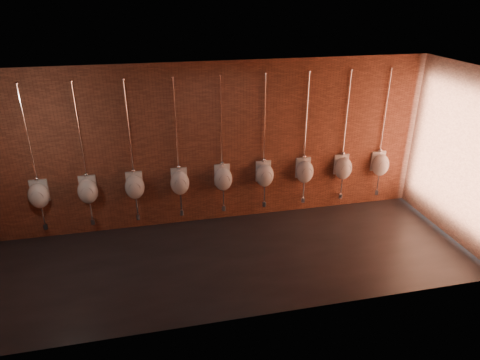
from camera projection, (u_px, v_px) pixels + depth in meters
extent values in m
plane|color=black|center=(233.00, 258.00, 7.58)|extent=(8.50, 8.50, 0.00)
cube|color=black|center=(231.00, 76.00, 6.26)|extent=(8.50, 3.00, 0.04)
cube|color=brown|center=(217.00, 146.00, 8.26)|extent=(8.50, 0.04, 3.20)
cube|color=brown|center=(255.00, 221.00, 5.59)|extent=(8.50, 0.04, 3.20)
cube|color=brown|center=(461.00, 156.00, 7.76)|extent=(0.04, 3.00, 3.20)
ellipsoid|color=white|center=(39.00, 196.00, 7.75)|extent=(0.37, 0.32, 0.48)
cube|color=white|center=(40.00, 191.00, 7.84)|extent=(0.31, 0.04, 0.44)
cylinder|color=gray|center=(37.00, 197.00, 7.63)|extent=(0.21, 0.02, 0.21)
cylinder|color=white|center=(27.00, 135.00, 7.38)|extent=(0.03, 0.03, 1.77)
sphere|color=white|center=(37.00, 179.00, 7.71)|extent=(0.09, 0.09, 0.09)
cylinder|color=white|center=(16.00, 83.00, 7.01)|extent=(0.06, 0.06, 0.01)
cylinder|color=white|center=(43.00, 214.00, 7.91)|extent=(0.03, 0.03, 0.40)
cylinder|color=white|center=(45.00, 226.00, 8.02)|extent=(0.09, 0.09, 0.12)
cylinder|color=white|center=(46.00, 224.00, 8.09)|extent=(0.03, 0.16, 0.03)
ellipsoid|color=white|center=(88.00, 191.00, 7.92)|extent=(0.37, 0.32, 0.48)
cube|color=white|center=(88.00, 186.00, 8.01)|extent=(0.31, 0.04, 0.44)
cylinder|color=gray|center=(87.00, 193.00, 7.80)|extent=(0.21, 0.02, 0.21)
cylinder|color=white|center=(79.00, 132.00, 7.54)|extent=(0.03, 0.03, 1.77)
sphere|color=white|center=(86.00, 175.00, 7.88)|extent=(0.09, 0.09, 0.09)
cylinder|color=white|center=(71.00, 81.00, 7.18)|extent=(0.06, 0.06, 0.01)
cylinder|color=white|center=(91.00, 209.00, 8.08)|extent=(0.03, 0.03, 0.40)
cylinder|color=white|center=(93.00, 221.00, 8.18)|extent=(0.09, 0.09, 0.12)
cylinder|color=white|center=(93.00, 219.00, 8.25)|extent=(0.03, 0.16, 0.03)
ellipsoid|color=white|center=(135.00, 187.00, 8.09)|extent=(0.37, 0.32, 0.48)
cube|color=white|center=(135.00, 182.00, 8.17)|extent=(0.31, 0.04, 0.44)
cylinder|color=gray|center=(135.00, 188.00, 7.97)|extent=(0.21, 0.02, 0.21)
cylinder|color=white|center=(128.00, 128.00, 7.71)|extent=(0.03, 0.03, 1.77)
sphere|color=white|center=(133.00, 171.00, 8.04)|extent=(0.09, 0.09, 0.09)
cylinder|color=white|center=(123.00, 79.00, 7.35)|extent=(0.06, 0.06, 0.01)
cylinder|color=white|center=(137.00, 205.00, 8.24)|extent=(0.03, 0.03, 0.40)
cylinder|color=white|center=(138.00, 217.00, 8.35)|extent=(0.09, 0.09, 0.12)
cylinder|color=white|center=(138.00, 215.00, 8.42)|extent=(0.03, 0.16, 0.03)
ellipsoid|color=white|center=(180.00, 183.00, 8.26)|extent=(0.37, 0.32, 0.48)
cube|color=white|center=(179.00, 178.00, 8.34)|extent=(0.31, 0.04, 0.44)
cylinder|color=gray|center=(180.00, 184.00, 8.14)|extent=(0.21, 0.02, 0.21)
cylinder|color=white|center=(176.00, 125.00, 7.88)|extent=(0.03, 0.03, 1.77)
sphere|color=white|center=(179.00, 167.00, 8.21)|extent=(0.09, 0.09, 0.09)
cylinder|color=white|center=(173.00, 77.00, 7.51)|extent=(0.06, 0.06, 0.01)
cylinder|color=white|center=(181.00, 201.00, 8.41)|extent=(0.03, 0.03, 0.40)
cylinder|color=white|center=(182.00, 212.00, 8.52)|extent=(0.09, 0.09, 0.12)
cylinder|color=white|center=(181.00, 210.00, 8.59)|extent=(0.03, 0.16, 0.03)
ellipsoid|color=white|center=(223.00, 179.00, 8.42)|extent=(0.37, 0.32, 0.48)
cube|color=white|center=(222.00, 175.00, 8.51)|extent=(0.31, 0.04, 0.44)
cylinder|color=gray|center=(224.00, 180.00, 8.30)|extent=(0.21, 0.02, 0.21)
cylinder|color=white|center=(221.00, 123.00, 8.05)|extent=(0.03, 0.03, 1.77)
sphere|color=white|center=(222.00, 163.00, 8.38)|extent=(0.09, 0.09, 0.09)
cylinder|color=white|center=(220.00, 75.00, 7.68)|extent=(0.06, 0.06, 0.01)
cylinder|color=white|center=(223.00, 196.00, 8.58)|extent=(0.03, 0.03, 0.40)
cylinder|color=white|center=(224.00, 208.00, 8.69)|extent=(0.09, 0.09, 0.12)
cylinder|color=white|center=(223.00, 206.00, 8.76)|extent=(0.03, 0.16, 0.03)
ellipsoid|color=white|center=(265.00, 175.00, 8.59)|extent=(0.37, 0.32, 0.48)
cube|color=white|center=(263.00, 171.00, 8.68)|extent=(0.31, 0.04, 0.44)
cylinder|color=gray|center=(266.00, 176.00, 8.47)|extent=(0.21, 0.02, 0.21)
cylinder|color=white|center=(265.00, 120.00, 8.21)|extent=(0.03, 0.03, 1.77)
sphere|color=white|center=(264.00, 160.00, 8.55)|extent=(0.09, 0.09, 0.09)
cylinder|color=white|center=(266.00, 73.00, 7.85)|extent=(0.06, 0.06, 0.01)
cylinder|color=white|center=(264.00, 192.00, 8.75)|extent=(0.03, 0.03, 0.40)
cylinder|color=white|center=(264.00, 204.00, 8.85)|extent=(0.09, 0.09, 0.12)
cylinder|color=white|center=(263.00, 202.00, 8.92)|extent=(0.03, 0.16, 0.03)
ellipsoid|color=white|center=(305.00, 172.00, 8.76)|extent=(0.37, 0.32, 0.48)
cube|color=white|center=(303.00, 167.00, 8.84)|extent=(0.31, 0.04, 0.44)
cylinder|color=gray|center=(307.00, 173.00, 8.64)|extent=(0.21, 0.02, 0.21)
cylinder|color=white|center=(307.00, 117.00, 8.38)|extent=(0.03, 0.03, 1.77)
sphere|color=white|center=(304.00, 157.00, 8.71)|extent=(0.09, 0.09, 0.09)
cylinder|color=white|center=(310.00, 71.00, 8.02)|extent=(0.06, 0.06, 0.01)
cylinder|color=white|center=(304.00, 189.00, 8.91)|extent=(0.03, 0.03, 0.40)
cylinder|color=white|center=(303.00, 200.00, 9.02)|extent=(0.09, 0.09, 0.12)
cylinder|color=white|center=(302.00, 198.00, 9.09)|extent=(0.03, 0.16, 0.03)
ellipsoid|color=white|center=(343.00, 168.00, 8.92)|extent=(0.37, 0.32, 0.48)
cube|color=white|center=(341.00, 164.00, 9.01)|extent=(0.31, 0.04, 0.44)
cylinder|color=gray|center=(346.00, 169.00, 8.80)|extent=(0.21, 0.02, 0.21)
cylinder|color=white|center=(347.00, 115.00, 8.55)|extent=(0.03, 0.03, 1.77)
sphere|color=white|center=(343.00, 153.00, 8.88)|extent=(0.09, 0.09, 0.09)
cylinder|color=white|center=(352.00, 70.00, 8.18)|extent=(0.06, 0.06, 0.01)
cylinder|color=white|center=(342.00, 185.00, 9.08)|extent=(0.03, 0.03, 0.40)
cylinder|color=white|center=(340.00, 196.00, 9.19)|extent=(0.09, 0.09, 0.12)
cylinder|color=white|center=(339.00, 194.00, 9.26)|extent=(0.03, 0.16, 0.03)
ellipsoid|color=white|center=(380.00, 165.00, 9.09)|extent=(0.37, 0.32, 0.48)
cube|color=white|center=(378.00, 161.00, 9.18)|extent=(0.31, 0.04, 0.44)
cylinder|color=gray|center=(384.00, 166.00, 8.97)|extent=(0.21, 0.02, 0.21)
cylinder|color=white|center=(385.00, 112.00, 8.72)|extent=(0.03, 0.03, 1.77)
sphere|color=white|center=(380.00, 150.00, 9.05)|extent=(0.09, 0.09, 0.09)
cylinder|color=white|center=(392.00, 68.00, 8.35)|extent=(0.06, 0.06, 0.01)
cylinder|color=white|center=(378.00, 181.00, 9.25)|extent=(0.03, 0.03, 0.40)
cylinder|color=white|center=(376.00, 192.00, 9.36)|extent=(0.09, 0.09, 0.12)
cylinder|color=white|center=(375.00, 190.00, 9.43)|extent=(0.03, 0.16, 0.03)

